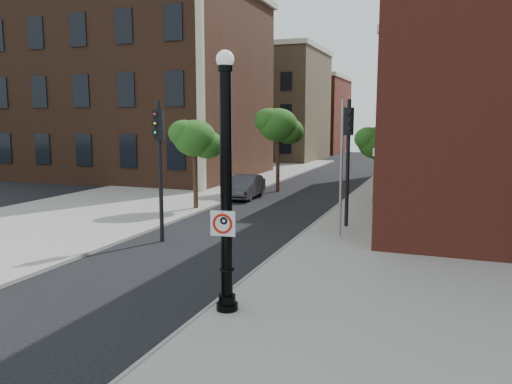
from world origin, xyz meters
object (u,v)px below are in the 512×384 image
at_px(no_parking_sign, 223,223).
at_px(traffic_signal_left, 159,148).
at_px(lamppost, 226,197).
at_px(parked_car, 245,187).
at_px(traffic_signal_right, 348,142).

xyz_separation_m(no_parking_sign, traffic_signal_left, (-5.21, 5.85, 1.32)).
bearing_deg(lamppost, no_parking_sign, -97.01).
relative_size(no_parking_sign, parked_car, 0.15).
distance_m(lamppost, traffic_signal_left, 7.76).
height_order(no_parking_sign, traffic_signal_right, traffic_signal_right).
bearing_deg(lamppost, traffic_signal_left, 132.60).
relative_size(lamppost, traffic_signal_left, 1.16).
distance_m(no_parking_sign, traffic_signal_left, 7.94).
height_order(traffic_signal_left, traffic_signal_right, traffic_signal_right).
bearing_deg(parked_car, traffic_signal_left, -89.74).
bearing_deg(parked_car, no_parking_sign, -74.57).
relative_size(lamppost, traffic_signal_right, 1.13).
bearing_deg(lamppost, traffic_signal_right, 84.93).
height_order(lamppost, traffic_signal_right, lamppost).
xyz_separation_m(parked_car, traffic_signal_right, (7.11, -6.28, 2.98)).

